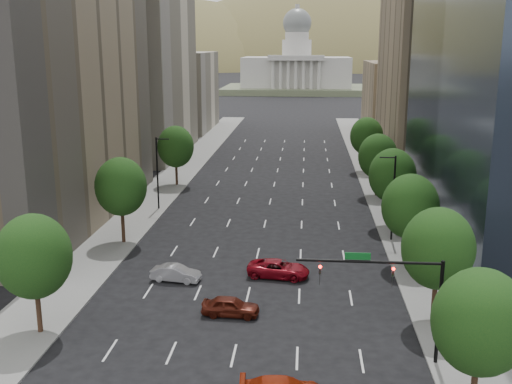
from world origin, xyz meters
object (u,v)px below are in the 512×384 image
(car_maroon, at_px, (231,306))
(car_red_far, at_px, (278,269))
(traffic_signal, at_px, (401,287))
(car_silver, at_px, (176,273))
(capitol, at_px, (296,72))

(car_maroon, height_order, car_red_far, car_red_far)
(traffic_signal, distance_m, car_silver, 21.51)
(capitol, height_order, car_red_far, capitol)
(car_maroon, distance_m, car_silver, 8.46)
(car_silver, bearing_deg, capitol, 5.97)
(car_maroon, distance_m, car_red_far, 8.69)
(traffic_signal, relative_size, car_maroon, 2.10)
(capitol, relative_size, car_red_far, 11.06)
(traffic_signal, distance_m, car_red_far, 16.89)
(traffic_signal, relative_size, capitol, 0.15)
(capitol, distance_m, car_red_far, 205.81)
(car_silver, bearing_deg, car_red_far, -71.30)
(car_maroon, bearing_deg, capitol, 2.31)
(capitol, relative_size, car_maroon, 13.81)
(capitol, xyz_separation_m, car_maroon, (-0.94, -213.72, -7.84))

